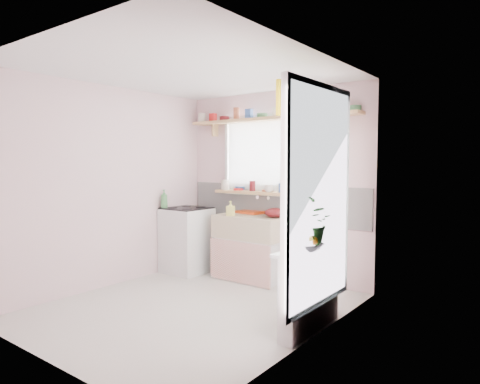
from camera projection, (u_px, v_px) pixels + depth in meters
The scene contains 19 objects.
room at pixel (288, 179), 4.77m from camera, with size 3.20×3.20×3.20m.
sink_unit at pixel (251, 247), 5.67m from camera, with size 0.95×0.65×1.11m.
cooker at pixel (187, 240), 6.05m from camera, with size 0.58×0.58×0.93m.
radiator_ledge at pixel (310, 288), 3.93m from camera, with size 0.22×0.95×0.78m.
windowsill at pixel (260, 193), 5.77m from camera, with size 1.40×0.22×0.04m, color tan.
pine_shelf at pixel (269, 119), 5.60m from camera, with size 2.52×0.24×0.04m, color tan.
shelf_crockery at pixel (266, 113), 5.62m from camera, with size 2.47×0.11×0.12m.
sill_crockery at pixel (257, 187), 5.79m from camera, with size 1.35×0.11×0.12m.
dish_tray at pixel (251, 212), 5.90m from camera, with size 0.36×0.27×0.04m, color #D24012.
colander at pixel (275, 213), 5.44m from camera, with size 0.27×0.27×0.12m, color #520E11.
jade_plant at pixel (311, 222), 3.83m from camera, with size 0.44×0.38×0.49m, color #2E6E2C.
fruit_bowl at pixel (306, 247), 3.76m from camera, with size 0.28×0.28×0.07m, color silver.
herb_pot at pixel (325, 233), 4.05m from camera, with size 0.12×0.08×0.22m, color #336729.
soap_bottle_sink at pixel (231, 208), 5.60m from camera, with size 0.09×0.09×0.19m, color #ECE668.
sill_cup at pixel (269, 189), 5.60m from camera, with size 0.12×0.12×0.09m, color silver.
sill_bowl at pixel (241, 188), 6.03m from camera, with size 0.18×0.18×0.06m, color #315CA1.
shelf_vase at pixel (293, 109), 5.31m from camera, with size 0.13×0.13×0.14m, color #B54F37.
cooker_bottle at pixel (164, 199), 5.96m from camera, with size 0.10×0.10×0.26m, color #428546.
fruit at pixel (307, 240), 3.75m from camera, with size 0.20×0.14×0.10m.
Camera 1 is at (3.11, -3.27, 1.55)m, focal length 32.00 mm.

